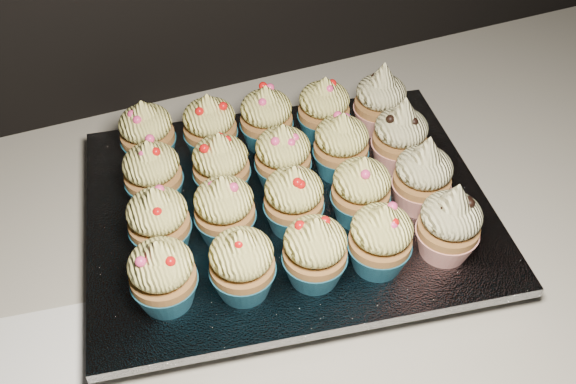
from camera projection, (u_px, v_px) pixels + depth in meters
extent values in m
cube|color=beige|center=(162.00, 286.00, 0.69)|extent=(2.44, 0.64, 0.04)
cube|color=black|center=(288.00, 217.00, 0.72)|extent=(0.45, 0.37, 0.02)
cube|color=silver|center=(288.00, 206.00, 0.71)|extent=(0.48, 0.41, 0.01)
cone|color=#185773|center=(166.00, 290.00, 0.60)|extent=(0.06, 0.06, 0.03)
ellipsoid|color=#FFF380|center=(161.00, 264.00, 0.58)|extent=(0.06, 0.06, 0.04)
cone|color=#FFF380|center=(157.00, 248.00, 0.56)|extent=(0.03, 0.03, 0.02)
cone|color=#185773|center=(243.00, 279.00, 0.61)|extent=(0.06, 0.06, 0.03)
ellipsoid|color=#FFF380|center=(241.00, 253.00, 0.59)|extent=(0.06, 0.06, 0.04)
cone|color=#FFF380|center=(240.00, 237.00, 0.57)|extent=(0.03, 0.03, 0.02)
cone|color=#185773|center=(314.00, 267.00, 0.62)|extent=(0.06, 0.06, 0.03)
ellipsoid|color=#FFF380|center=(315.00, 241.00, 0.60)|extent=(0.06, 0.06, 0.04)
cone|color=#FFF380|center=(316.00, 224.00, 0.58)|extent=(0.03, 0.03, 0.02)
cone|color=#185773|center=(378.00, 254.00, 0.63)|extent=(0.06, 0.06, 0.03)
ellipsoid|color=#FFF380|center=(382.00, 228.00, 0.61)|extent=(0.06, 0.06, 0.04)
cone|color=#FFF380|center=(385.00, 212.00, 0.59)|extent=(0.03, 0.03, 0.02)
cone|color=red|center=(445.00, 241.00, 0.65)|extent=(0.06, 0.06, 0.03)
ellipsoid|color=beige|center=(452.00, 215.00, 0.62)|extent=(0.06, 0.06, 0.04)
cone|color=beige|center=(457.00, 195.00, 0.60)|extent=(0.03, 0.03, 0.03)
cone|color=#185773|center=(162.00, 237.00, 0.65)|extent=(0.06, 0.06, 0.03)
ellipsoid|color=#FFF380|center=(157.00, 211.00, 0.62)|extent=(0.06, 0.06, 0.04)
cone|color=#FFF380|center=(153.00, 194.00, 0.61)|extent=(0.03, 0.03, 0.02)
cone|color=#185773|center=(226.00, 225.00, 0.66)|extent=(0.06, 0.06, 0.03)
ellipsoid|color=#FFF380|center=(224.00, 199.00, 0.63)|extent=(0.06, 0.06, 0.04)
cone|color=#FFF380|center=(222.00, 183.00, 0.62)|extent=(0.03, 0.03, 0.02)
cone|color=#185773|center=(294.00, 215.00, 0.67)|extent=(0.06, 0.06, 0.03)
ellipsoid|color=#FFF380|center=(294.00, 189.00, 0.65)|extent=(0.06, 0.06, 0.04)
cone|color=#FFF380|center=(294.00, 172.00, 0.63)|extent=(0.03, 0.03, 0.02)
cone|color=#185773|center=(359.00, 206.00, 0.68)|extent=(0.06, 0.06, 0.03)
ellipsoid|color=#FFF380|center=(362.00, 180.00, 0.65)|extent=(0.06, 0.06, 0.04)
cone|color=#FFF380|center=(364.00, 163.00, 0.64)|extent=(0.03, 0.03, 0.02)
cone|color=red|center=(419.00, 193.00, 0.69)|extent=(0.06, 0.06, 0.03)
ellipsoid|color=beige|center=(424.00, 168.00, 0.67)|extent=(0.06, 0.06, 0.04)
cone|color=beige|center=(429.00, 147.00, 0.65)|extent=(0.03, 0.03, 0.03)
cone|color=#185773|center=(156.00, 190.00, 0.70)|extent=(0.06, 0.06, 0.03)
ellipsoid|color=#FFF380|center=(151.00, 164.00, 0.67)|extent=(0.06, 0.06, 0.04)
cone|color=#FFF380|center=(147.00, 147.00, 0.66)|extent=(0.03, 0.03, 0.02)
cone|color=#185773|center=(223.00, 182.00, 0.71)|extent=(0.06, 0.06, 0.03)
ellipsoid|color=#FFF380|center=(220.00, 156.00, 0.68)|extent=(0.06, 0.06, 0.04)
cone|color=#FFF380|center=(218.00, 139.00, 0.66)|extent=(0.03, 0.03, 0.02)
cone|color=#185773|center=(283.00, 173.00, 0.72)|extent=(0.06, 0.06, 0.03)
ellipsoid|color=#FFF380|center=(283.00, 147.00, 0.69)|extent=(0.06, 0.06, 0.04)
cone|color=#FFF380|center=(283.00, 131.00, 0.68)|extent=(0.03, 0.03, 0.02)
cone|color=#185773|center=(340.00, 161.00, 0.73)|extent=(0.06, 0.06, 0.03)
ellipsoid|color=#FFF380|center=(342.00, 136.00, 0.71)|extent=(0.06, 0.06, 0.04)
cone|color=#FFF380|center=(343.00, 119.00, 0.69)|extent=(0.03, 0.03, 0.02)
cone|color=red|center=(397.00, 153.00, 0.74)|extent=(0.06, 0.06, 0.03)
ellipsoid|color=beige|center=(401.00, 127.00, 0.72)|extent=(0.06, 0.06, 0.04)
cone|color=beige|center=(405.00, 107.00, 0.70)|extent=(0.03, 0.03, 0.03)
cone|color=#185773|center=(150.00, 149.00, 0.75)|extent=(0.06, 0.06, 0.03)
ellipsoid|color=#FFF380|center=(145.00, 123.00, 0.72)|extent=(0.06, 0.06, 0.04)
cone|color=#FFF380|center=(142.00, 107.00, 0.70)|extent=(0.03, 0.03, 0.02)
cone|color=#185773|center=(212.00, 142.00, 0.76)|extent=(0.06, 0.06, 0.03)
ellipsoid|color=#FFF380|center=(209.00, 117.00, 0.73)|extent=(0.06, 0.06, 0.04)
cone|color=#FFF380|center=(207.00, 100.00, 0.71)|extent=(0.03, 0.03, 0.02)
cone|color=#185773|center=(267.00, 134.00, 0.77)|extent=(0.06, 0.06, 0.03)
ellipsoid|color=#FFF380|center=(266.00, 108.00, 0.74)|extent=(0.06, 0.06, 0.04)
cone|color=#FFF380|center=(266.00, 92.00, 0.72)|extent=(0.03, 0.03, 0.02)
cone|color=#185773|center=(323.00, 125.00, 0.78)|extent=(0.06, 0.06, 0.03)
ellipsoid|color=#FFF380|center=(324.00, 100.00, 0.75)|extent=(0.06, 0.06, 0.04)
cone|color=#FFF380|center=(325.00, 83.00, 0.74)|extent=(0.03, 0.03, 0.02)
cone|color=red|center=(378.00, 117.00, 0.79)|extent=(0.06, 0.06, 0.03)
ellipsoid|color=beige|center=(381.00, 92.00, 0.76)|extent=(0.06, 0.06, 0.04)
cone|color=beige|center=(384.00, 72.00, 0.74)|extent=(0.03, 0.03, 0.03)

